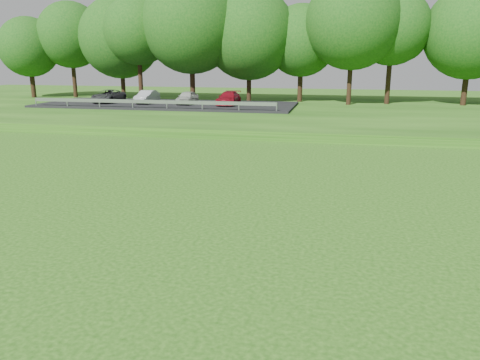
# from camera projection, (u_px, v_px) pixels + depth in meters

# --- Properties ---
(berm) EXTENTS (130.00, 30.00, 0.60)m
(berm) POSITION_uv_depth(u_px,v_px,m) (434.00, 114.00, 40.46)
(berm) COLOR #19450D
(berm) RESTS_ON ground
(walking_path) EXTENTS (130.00, 1.60, 0.04)m
(walking_path) POSITION_uv_depth(u_px,v_px,m) (477.00, 146.00, 27.28)
(walking_path) COLOR gray
(walking_path) RESTS_ON ground
(treeline) EXTENTS (104.00, 7.00, 15.00)m
(treeline) POSITION_uv_depth(u_px,v_px,m) (434.00, 22.00, 42.26)
(treeline) COLOR #0F4410
(treeline) RESTS_ON berm
(parking_lot) EXTENTS (24.00, 9.00, 1.38)m
(parking_lot) POSITION_uv_depth(u_px,v_px,m) (165.00, 101.00, 44.01)
(parking_lot) COLOR black
(parking_lot) RESTS_ON berm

